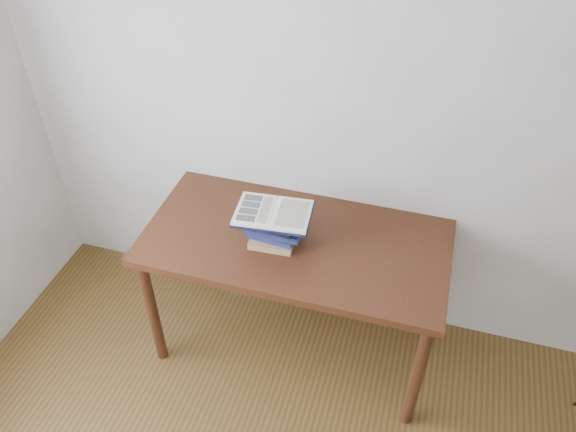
% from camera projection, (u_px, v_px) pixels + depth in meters
% --- Properties ---
extents(room_shell, '(3.54, 3.54, 2.62)m').
position_uv_depth(room_shell, '(140.00, 378.00, 1.21)').
color(room_shell, silver).
rests_on(room_shell, ground).
extents(desk, '(1.50, 0.75, 0.80)m').
position_uv_depth(desk, '(295.00, 253.00, 2.81)').
color(desk, '#422310').
rests_on(desk, ground).
extents(book_stack, '(0.27, 0.21, 0.19)m').
position_uv_depth(book_stack, '(275.00, 225.00, 2.69)').
color(book_stack, '#A17853').
rests_on(book_stack, desk).
extents(open_book, '(0.37, 0.28, 0.03)m').
position_uv_depth(open_book, '(273.00, 213.00, 2.59)').
color(open_book, black).
rests_on(open_book, book_stack).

